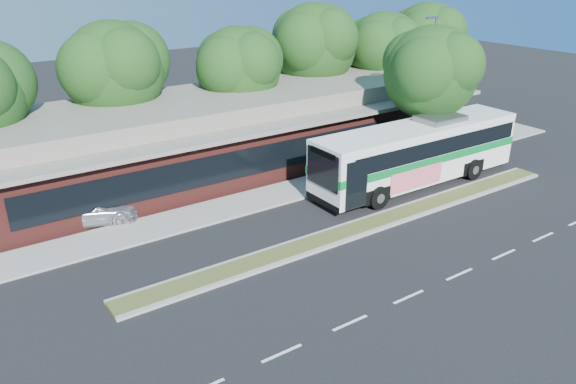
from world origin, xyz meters
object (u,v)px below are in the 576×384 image
at_px(transit_bus, 418,149).
at_px(sidewalk_tree, 434,70).
at_px(lamp_post, 430,86).
at_px(sedan, 86,210).

relative_size(transit_bus, sidewalk_tree, 1.58).
height_order(lamp_post, transit_bus, lamp_post).
bearing_deg(lamp_post, sedan, 172.35).
xyz_separation_m(transit_bus, sidewalk_tree, (3.09, 2.10, 3.87)).
height_order(lamp_post, sidewalk_tree, lamp_post).
bearing_deg(sidewalk_tree, transit_bus, -145.81).
height_order(transit_bus, sidewalk_tree, sidewalk_tree).
distance_m(transit_bus, sidewalk_tree, 5.38).
distance_m(sedan, sidewalk_tree, 21.51).
distance_m(lamp_post, transit_bus, 5.19).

